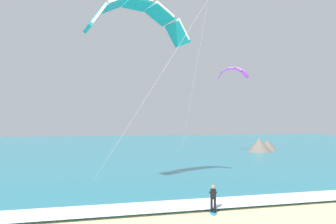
% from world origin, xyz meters
% --- Properties ---
extents(sea, '(200.00, 120.00, 0.20)m').
position_xyz_m(sea, '(0.00, 71.85, 0.10)').
color(sea, teal).
rests_on(sea, ground).
extents(surf_foam, '(200.00, 2.92, 0.04)m').
position_xyz_m(surf_foam, '(0.00, 12.85, 0.22)').
color(surf_foam, white).
rests_on(surf_foam, sea).
extents(surfboard, '(0.91, 1.47, 0.09)m').
position_xyz_m(surfboard, '(1.11, 11.26, 0.03)').
color(surfboard, '#239EC6').
rests_on(surfboard, ground).
extents(kitesurfer, '(0.64, 0.64, 1.69)m').
position_xyz_m(kitesurfer, '(1.12, 11.27, 0.94)').
color(kitesurfer, black).
rests_on(kitesurfer, ground).
extents(kite_primary, '(9.27, 10.05, 14.37)m').
position_xyz_m(kite_primary, '(-1.89, 19.38, 14.21)').
color(kite_primary, teal).
extents(kite_distant, '(4.37, 4.33, 1.98)m').
position_xyz_m(kite_distant, '(19.07, 45.38, 13.91)').
color(kite_distant, purple).
extents(headland_right, '(7.88, 7.41, 2.71)m').
position_xyz_m(headland_right, '(27.25, 49.67, 1.23)').
color(headland_right, '#665B51').
rests_on(headland_right, ground).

